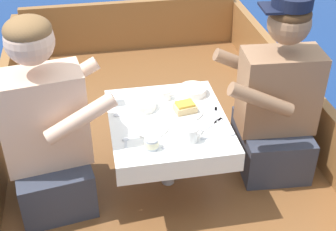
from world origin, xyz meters
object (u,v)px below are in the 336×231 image
at_px(coffee_cup_starboard, 165,94).
at_px(tin_can, 151,143).
at_px(sandwich, 185,107).
at_px(person_starboard, 276,103).
at_px(coffee_cup_port, 191,134).
at_px(person_port, 47,133).

height_order(coffee_cup_starboard, tin_can, tin_can).
bearing_deg(sandwich, person_starboard, 1.54).
height_order(coffee_cup_port, coffee_cup_starboard, coffee_cup_port).
relative_size(sandwich, coffee_cup_starboard, 1.33).
distance_m(person_port, sandwich, 0.69).
relative_size(person_starboard, coffee_cup_starboard, 11.19).
xyz_separation_m(person_starboard, tin_can, (-0.71, -0.27, 0.04)).
relative_size(coffee_cup_starboard, tin_can, 1.33).
bearing_deg(person_starboard, coffee_cup_starboard, -9.34).
distance_m(person_port, tin_can, 0.52).
bearing_deg(sandwich, coffee_cup_port, -95.43).
bearing_deg(sandwich, person_port, -175.90).
height_order(person_starboard, coffee_cup_starboard, person_starboard).
distance_m(person_port, person_starboard, 1.19).
bearing_deg(tin_can, person_starboard, 21.10).
bearing_deg(person_port, person_starboard, -5.88).
relative_size(person_port, sandwich, 8.50).
height_order(sandwich, coffee_cup_port, coffee_cup_port).
bearing_deg(coffee_cup_port, tin_can, -172.36).
distance_m(person_port, coffee_cup_starboard, 0.65).
bearing_deg(tin_can, person_port, 156.05).
distance_m(sandwich, coffee_cup_port, 0.24).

